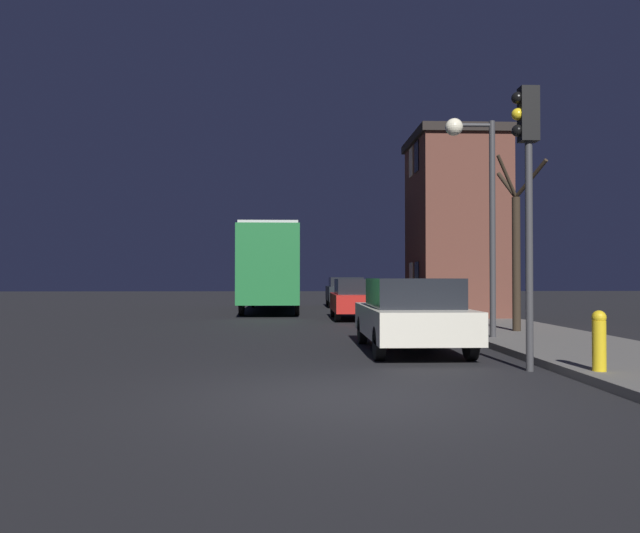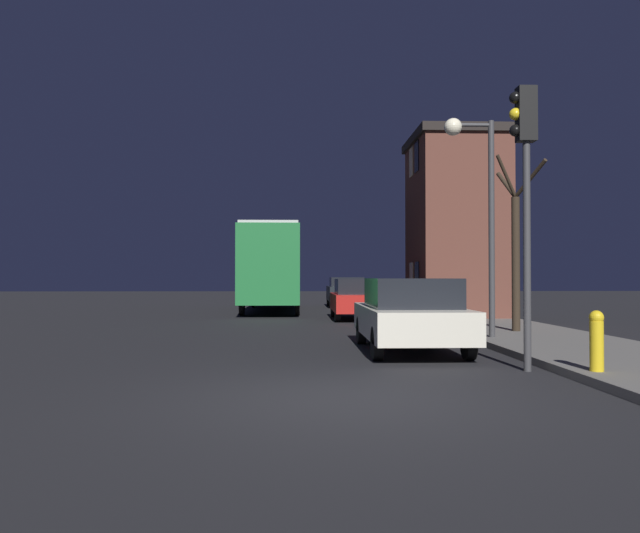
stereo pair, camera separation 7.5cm
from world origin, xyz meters
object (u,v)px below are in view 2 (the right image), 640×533
car_mid_lane (359,298)px  bus (273,263)px  streetlamp (476,184)px  traffic_light (525,168)px  bare_tree (516,248)px  car_far_lane (346,291)px  fire_hydrant (597,339)px  car_near_lane (410,313)px

car_mid_lane → bus: bearing=120.0°
streetlamp → traffic_light: bearing=-95.8°
car_mid_lane → traffic_light: bearing=-83.2°
bus → car_mid_lane: bearing=-60.0°
traffic_light → streetlamp: bearing=84.2°
bus → car_mid_lane: 6.84m
bare_tree → car_far_lane: bare_tree is taller
traffic_light → fire_hydrant: traffic_light is taller
streetlamp → traffic_light: 4.41m
car_far_lane → fire_hydrant: 22.98m
streetlamp → car_far_lane: bearing=95.4°
streetlamp → car_mid_lane: size_ratio=1.27×
traffic_light → car_far_lane: bearing=93.2°
traffic_light → car_near_lane: 4.01m
car_near_lane → fire_hydrant: 4.26m
streetlamp → car_near_lane: streetlamp is taller
streetlamp → fire_hydrant: bearing=-86.9°
traffic_light → fire_hydrant: 2.96m
car_mid_lane → streetlamp: bearing=-76.6°
bare_tree → car_far_lane: size_ratio=1.16×
traffic_light → car_mid_lane: size_ratio=1.15×
car_near_lane → car_mid_lane: bearing=90.6°
traffic_light → bare_tree: bearing=71.9°
bare_tree → fire_hydrant: size_ratio=5.00×
car_near_lane → car_mid_lane: car_near_lane is taller
bare_tree → fire_hydrant: 7.17m
car_near_lane → car_mid_lane: size_ratio=1.10×
traffic_light → fire_hydrant: size_ratio=5.15×
bus → car_near_lane: bearing=-77.5°
traffic_light → car_far_lane: traffic_light is taller
bare_tree → fire_hydrant: bearing=-100.1°
streetlamp → traffic_light: (-0.45, -4.37, -0.39)m
car_near_lane → streetlamp: bearing=41.0°
streetlamp → car_mid_lane: (-1.94, 8.14, -2.95)m
traffic_light → fire_hydrant: (0.73, -0.92, -2.72)m
car_far_lane → fire_hydrant: car_far_lane is taller
streetlamp → bus: size_ratio=0.50×
streetlamp → car_far_lane: streetlamp is taller
car_far_lane → fire_hydrant: (1.97, -22.89, -0.20)m
streetlamp → car_near_lane: size_ratio=1.16×
traffic_light → bus: (-4.84, 18.31, -1.14)m
traffic_light → car_near_lane: size_ratio=1.05×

